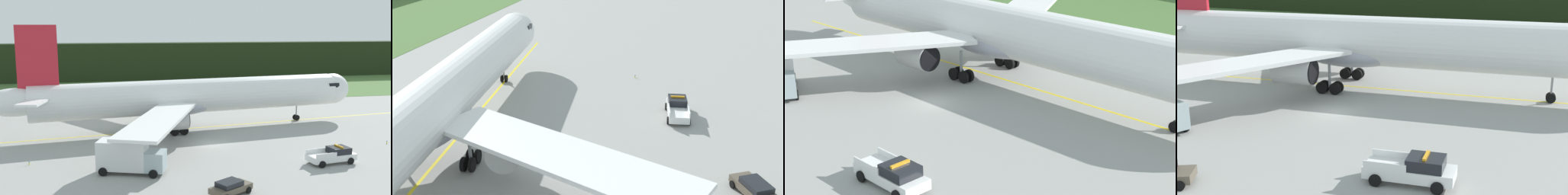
# 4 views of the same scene
# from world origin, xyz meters

# --- Properties ---
(ground) EXTENTS (320.00, 320.00, 0.00)m
(ground) POSITION_xyz_m (0.00, 0.00, 0.00)
(ground) COLOR #9B9B96
(grass_verge) EXTENTS (320.00, 38.82, 0.04)m
(grass_verge) POSITION_xyz_m (0.00, 50.45, 0.02)
(grass_verge) COLOR #4B7237
(grass_verge) RESTS_ON ground
(taxiway_centerline_main) EXTENTS (73.04, 9.36, 0.01)m
(taxiway_centerline_main) POSITION_xyz_m (-0.53, 9.18, 0.00)
(taxiway_centerline_main) COLOR yellow
(taxiway_centerline_main) RESTS_ON ground
(airliner) EXTENTS (55.31, 43.26, 15.24)m
(airliner) POSITION_xyz_m (-1.20, 9.10, 4.78)
(airliner) COLOR white
(airliner) RESTS_ON ground
(ops_pickup_truck) EXTENTS (5.63, 2.89, 1.94)m
(ops_pickup_truck) POSITION_xyz_m (11.25, -10.38, 0.90)
(ops_pickup_truck) COLOR white
(ops_pickup_truck) RESTS_ON ground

